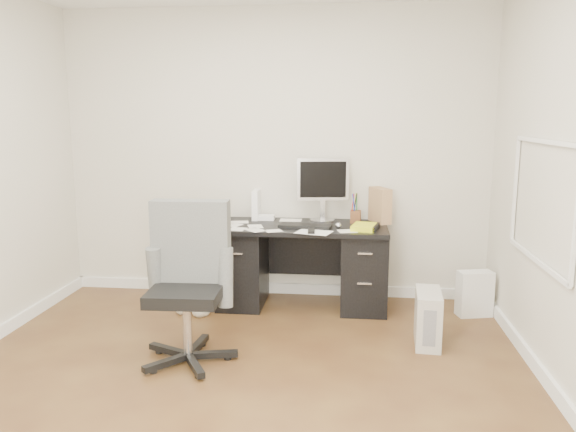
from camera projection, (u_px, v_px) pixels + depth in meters
name	position (u px, v px, depth m)	size (l,w,h in m)	color
ground	(234.00, 390.00, 3.56)	(4.00, 4.00, 0.00)	#412515
room_shell	(235.00, 126.00, 3.29)	(4.02, 4.02, 2.71)	beige
desk	(302.00, 263.00, 5.08)	(1.50, 0.70, 0.75)	black
loose_papers	(280.00, 226.00, 4.98)	(1.10, 0.60, 0.00)	white
lcd_monitor	(323.00, 190.00, 5.12)	(0.47, 0.27, 0.60)	silver
keyboard	(305.00, 226.00, 4.90)	(0.45, 0.15, 0.03)	black
computer_mouse	(338.00, 225.00, 4.86)	(0.05, 0.05, 0.05)	silver
travel_mug	(224.00, 216.00, 4.96)	(0.08, 0.08, 0.18)	#151893
white_binder	(256.00, 204.00, 5.29)	(0.11, 0.24, 0.28)	white
magazine_file	(380.00, 205.00, 5.11)	(0.14, 0.27, 0.32)	#996B4A
pen_cup	(356.00, 208.00, 5.10)	(0.11, 0.11, 0.27)	#5D2F1A
yellow_book	(365.00, 227.00, 4.81)	(0.20, 0.26, 0.05)	yellow
paper_remote	(314.00, 231.00, 4.70)	(0.29, 0.23, 0.02)	white
office_chair	(186.00, 285.00, 3.88)	(0.64, 0.64, 1.13)	#4A4D4A
pc_tower	(428.00, 318.00, 4.25)	(0.18, 0.41, 0.41)	#AFAA9E
shopping_bag	(475.00, 294.00, 4.85)	(0.29, 0.21, 0.40)	white
wicker_basket	(217.00, 278.00, 5.28)	(0.42, 0.42, 0.42)	#492E15
desk_printer	(242.00, 287.00, 5.32)	(0.39, 0.32, 0.23)	slate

